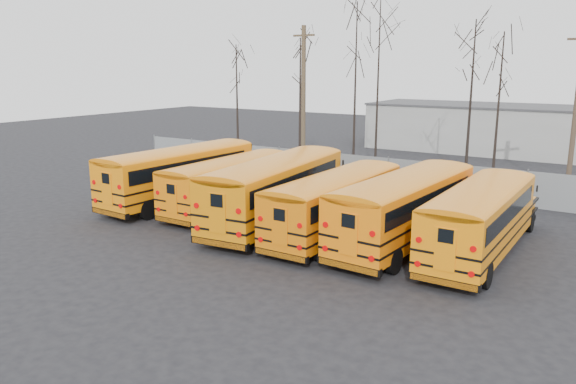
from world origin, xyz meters
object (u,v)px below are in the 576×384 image
Objects in this scene: bus_d at (338,199)px; utility_pole_left at (303,98)px; utility_pole_right at (576,111)px; bus_e at (408,203)px; bus_f at (482,214)px; bus_b at (231,179)px; bus_a at (183,170)px; bus_c at (278,185)px.

utility_pole_left is at bearing 127.35° from bus_d.
bus_e is at bearing -122.80° from utility_pole_right.
bus_d is at bearing -132.27° from utility_pole_right.
bus_f is at bearing -30.66° from utility_pole_left.
bus_e reaches higher than bus_f.
bus_f is 14.56m from utility_pole_right.
bus_d is 6.13m from bus_f.
utility_pole_right is (14.64, 13.66, 3.29)m from bus_b.
bus_e is (13.26, -0.45, -0.03)m from bus_a.
bus_c is at bearing -174.01° from bus_e.
utility_pole_left reaches higher than bus_d.
bus_a is 13.27m from bus_e.
bus_a is 1.08× the size of bus_f.
utility_pole_left is 17.39m from utility_pole_right.
bus_a is 6.90m from bus_c.
bus_d is 16.54m from utility_pole_left.
utility_pole_right is at bearing 13.42° from utility_pole_left.
bus_f reaches higher than bus_b.
utility_pole_left is (-12.69, 12.45, 3.43)m from bus_e.
bus_e is at bearing -4.22° from bus_b.
utility_pole_left reaches higher than bus_f.
bus_e is 18.11m from utility_pole_left.
utility_pole_left reaches higher than utility_pole_right.
bus_e is at bearing 10.13° from bus_d.
bus_d is (3.36, -0.25, -0.21)m from bus_c.
bus_a is 16.31m from bus_f.
bus_c is (3.64, -0.92, 0.28)m from bus_b.
bus_a reaches higher than bus_b.
bus_c reaches higher than bus_e.
utility_pole_left reaches higher than bus_b.
bus_a is at bearing -157.17° from utility_pole_right.
bus_b is 0.98× the size of utility_pole_left.
bus_a reaches higher than bus_f.
utility_pole_left is 1.06× the size of utility_pole_right.
utility_pole_left reaches higher than bus_c.
utility_pole_right reaches higher than bus_b.
bus_d is at bearing -9.92° from bus_b.
bus_c is (6.86, -0.71, 0.06)m from bus_a.
bus_c reaches higher than bus_b.
bus_e is (10.05, -0.66, 0.18)m from bus_b.
bus_a is at bearing -85.47° from utility_pole_left.
bus_f is at bearing -2.50° from bus_b.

